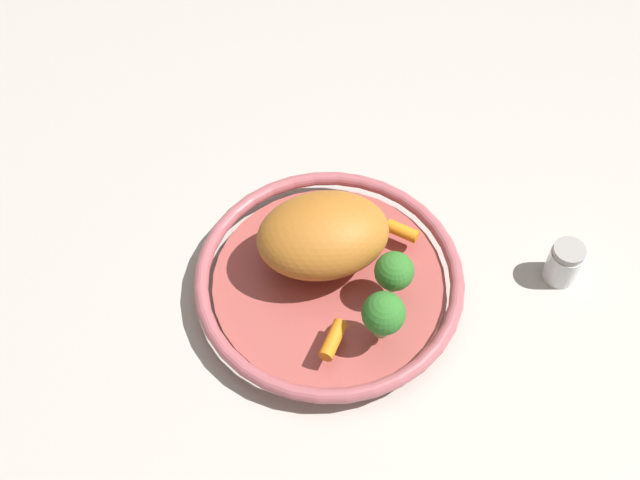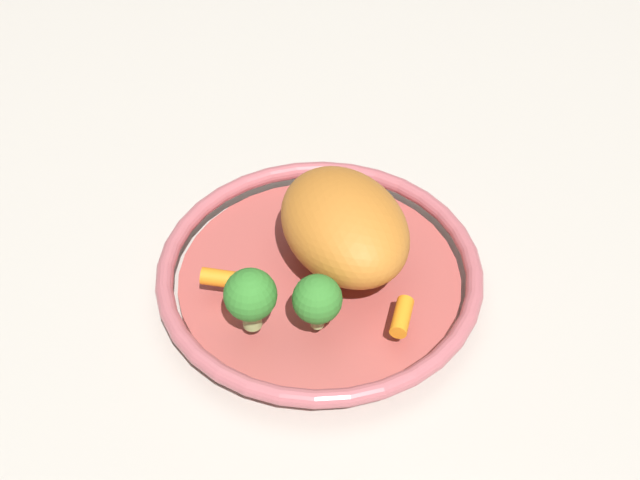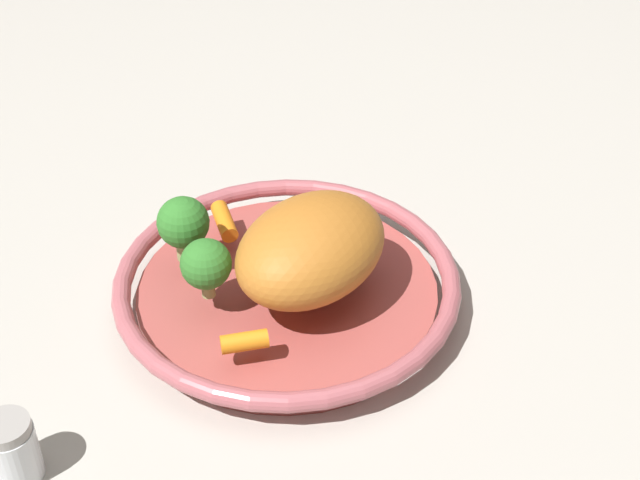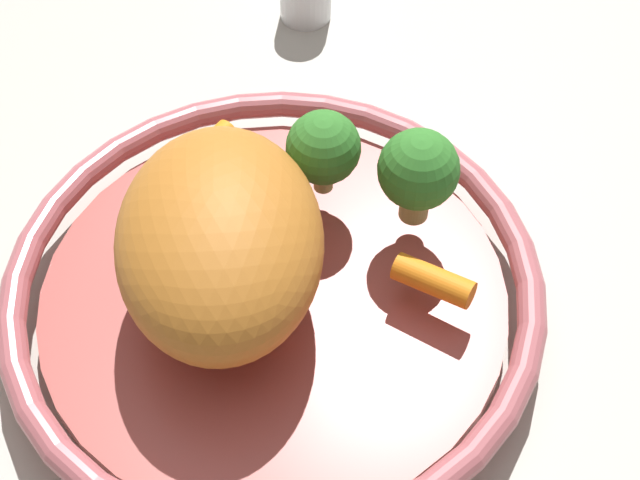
{
  "view_description": "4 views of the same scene",
  "coord_description": "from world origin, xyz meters",
  "px_view_note": "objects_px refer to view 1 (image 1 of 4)",
  "views": [
    {
      "loc": [
        -0.13,
        0.51,
        0.86
      ],
      "look_at": [
        0.02,
        -0.02,
        0.08
      ],
      "focal_mm": 43.42,
      "sensor_mm": 36.0,
      "label": 1
    },
    {
      "loc": [
        -0.66,
        -0.02,
        0.75
      ],
      "look_at": [
        0.0,
        -0.0,
        0.07
      ],
      "focal_mm": 52.11,
      "sensor_mm": 36.0,
      "label": 2
    },
    {
      "loc": [
        -0.26,
        -0.65,
        0.62
      ],
      "look_at": [
        0.03,
        -0.01,
        0.08
      ],
      "focal_mm": 51.97,
      "sensor_mm": 36.0,
      "label": 3
    },
    {
      "loc": [
        0.3,
        0.16,
        0.52
      ],
      "look_at": [
        -0.02,
        0.02,
        0.07
      ],
      "focal_mm": 52.88,
      "sensor_mm": 36.0,
      "label": 4
    }
  ],
  "objects_px": {
    "roast_chicken_piece": "(323,235)",
    "broccoli_floret_edge": "(395,269)",
    "salt_shaker": "(564,263)",
    "serving_bowl": "(329,281)",
    "baby_carrot_right": "(402,231)",
    "broccoli_floret_small": "(383,314)",
    "baby_carrot_center": "(333,340)"
  },
  "relations": [
    {
      "from": "serving_bowl",
      "to": "broccoli_floret_edge",
      "type": "bearing_deg",
      "value": -177.24
    },
    {
      "from": "baby_carrot_right",
      "to": "roast_chicken_piece",
      "type": "bearing_deg",
      "value": 32.41
    },
    {
      "from": "roast_chicken_piece",
      "to": "broccoli_floret_edge",
      "type": "xyz_separation_m",
      "value": [
        -0.1,
        0.02,
        -0.01
      ]
    },
    {
      "from": "baby_carrot_right",
      "to": "broccoli_floret_small",
      "type": "xyz_separation_m",
      "value": [
        -0.01,
        0.15,
        0.03
      ]
    },
    {
      "from": "serving_bowl",
      "to": "broccoli_floret_edge",
      "type": "xyz_separation_m",
      "value": [
        -0.08,
        -0.0,
        0.06
      ]
    },
    {
      "from": "broccoli_floret_small",
      "to": "broccoli_floret_edge",
      "type": "distance_m",
      "value": 0.07
    },
    {
      "from": "salt_shaker",
      "to": "roast_chicken_piece",
      "type": "bearing_deg",
      "value": 14.58
    },
    {
      "from": "serving_bowl",
      "to": "baby_carrot_right",
      "type": "distance_m",
      "value": 0.12
    },
    {
      "from": "serving_bowl",
      "to": "baby_carrot_center",
      "type": "relative_size",
      "value": 6.82
    },
    {
      "from": "roast_chicken_piece",
      "to": "serving_bowl",
      "type": "bearing_deg",
      "value": 121.16
    },
    {
      "from": "salt_shaker",
      "to": "baby_carrot_center",
      "type": "bearing_deg",
      "value": 37.79
    },
    {
      "from": "serving_bowl",
      "to": "broccoli_floret_edge",
      "type": "height_order",
      "value": "broccoli_floret_edge"
    },
    {
      "from": "serving_bowl",
      "to": "salt_shaker",
      "type": "xyz_separation_m",
      "value": [
        -0.29,
        -0.1,
        0.01
      ]
    },
    {
      "from": "roast_chicken_piece",
      "to": "salt_shaker",
      "type": "height_order",
      "value": "roast_chicken_piece"
    },
    {
      "from": "salt_shaker",
      "to": "broccoli_floret_edge",
      "type": "bearing_deg",
      "value": 25.9
    },
    {
      "from": "broccoli_floret_small",
      "to": "salt_shaker",
      "type": "bearing_deg",
      "value": -140.66
    },
    {
      "from": "serving_bowl",
      "to": "broccoli_floret_edge",
      "type": "relative_size",
      "value": 5.5
    },
    {
      "from": "serving_bowl",
      "to": "roast_chicken_piece",
      "type": "bearing_deg",
      "value": -58.84
    },
    {
      "from": "broccoli_floret_edge",
      "to": "serving_bowl",
      "type": "bearing_deg",
      "value": 2.76
    },
    {
      "from": "baby_carrot_right",
      "to": "broccoli_floret_small",
      "type": "relative_size",
      "value": 0.6
    },
    {
      "from": "broccoli_floret_small",
      "to": "salt_shaker",
      "type": "relative_size",
      "value": 1.13
    },
    {
      "from": "baby_carrot_center",
      "to": "broccoli_floret_small",
      "type": "relative_size",
      "value": 0.72
    },
    {
      "from": "broccoli_floret_edge",
      "to": "baby_carrot_center",
      "type": "bearing_deg",
      "value": 62.9
    },
    {
      "from": "roast_chicken_piece",
      "to": "broccoli_floret_edge",
      "type": "relative_size",
      "value": 2.65
    },
    {
      "from": "baby_carrot_center",
      "to": "broccoli_floret_small",
      "type": "height_order",
      "value": "broccoli_floret_small"
    },
    {
      "from": "baby_carrot_center",
      "to": "broccoli_floret_edge",
      "type": "bearing_deg",
      "value": -117.1
    },
    {
      "from": "baby_carrot_right",
      "to": "baby_carrot_center",
      "type": "height_order",
      "value": "baby_carrot_center"
    },
    {
      "from": "broccoli_floret_edge",
      "to": "broccoli_floret_small",
      "type": "bearing_deg",
      "value": 90.95
    },
    {
      "from": "roast_chicken_piece",
      "to": "salt_shaker",
      "type": "xyz_separation_m",
      "value": [
        -0.3,
        -0.08,
        -0.05
      ]
    },
    {
      "from": "roast_chicken_piece",
      "to": "salt_shaker",
      "type": "distance_m",
      "value": 0.31
    },
    {
      "from": "serving_bowl",
      "to": "broccoli_floret_small",
      "type": "relative_size",
      "value": 4.92
    },
    {
      "from": "baby_carrot_right",
      "to": "baby_carrot_center",
      "type": "distance_m",
      "value": 0.18
    }
  ]
}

